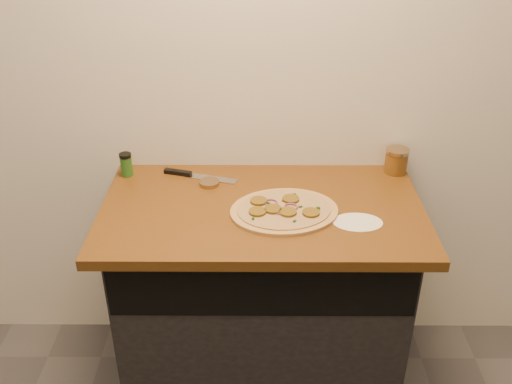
{
  "coord_description": "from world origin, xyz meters",
  "views": [
    {
      "loc": [
        -0.01,
        -0.4,
        2.0
      ],
      "look_at": [
        -0.02,
        1.43,
        0.95
      ],
      "focal_mm": 40.0,
      "sensor_mm": 36.0,
      "label": 1
    }
  ],
  "objects_px": {
    "salsa_jar": "(396,161)",
    "spice_shaker": "(126,164)",
    "chefs_knife": "(193,175)",
    "pizza": "(284,210)"
  },
  "relations": [
    {
      "from": "salsa_jar",
      "to": "spice_shaker",
      "type": "xyz_separation_m",
      "value": [
        -1.1,
        -0.03,
        -0.0
      ]
    },
    {
      "from": "pizza",
      "to": "salsa_jar",
      "type": "height_order",
      "value": "salsa_jar"
    },
    {
      "from": "chefs_knife",
      "to": "salsa_jar",
      "type": "height_order",
      "value": "salsa_jar"
    },
    {
      "from": "chefs_knife",
      "to": "salsa_jar",
      "type": "bearing_deg",
      "value": 3.04
    },
    {
      "from": "pizza",
      "to": "spice_shaker",
      "type": "distance_m",
      "value": 0.69
    },
    {
      "from": "pizza",
      "to": "chefs_knife",
      "type": "relative_size",
      "value": 1.45
    },
    {
      "from": "pizza",
      "to": "spice_shaker",
      "type": "relative_size",
      "value": 4.59
    },
    {
      "from": "chefs_knife",
      "to": "salsa_jar",
      "type": "relative_size",
      "value": 2.96
    },
    {
      "from": "chefs_knife",
      "to": "spice_shaker",
      "type": "bearing_deg",
      "value": 177.88
    },
    {
      "from": "pizza",
      "to": "spice_shaker",
      "type": "height_order",
      "value": "spice_shaker"
    }
  ]
}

